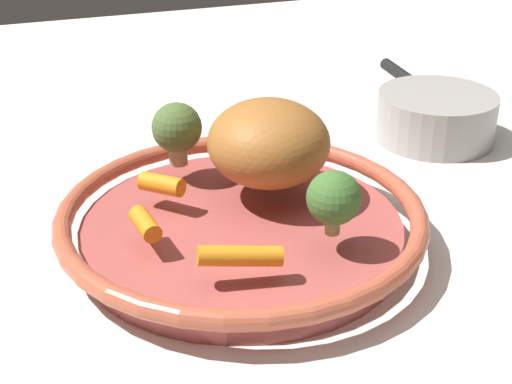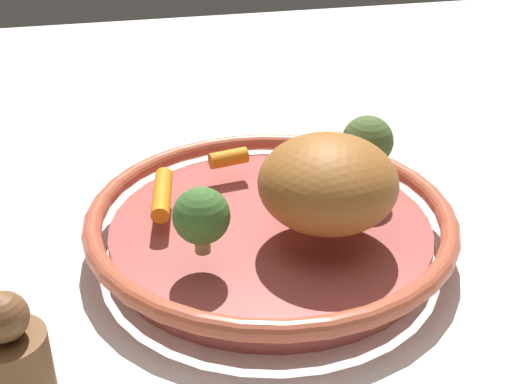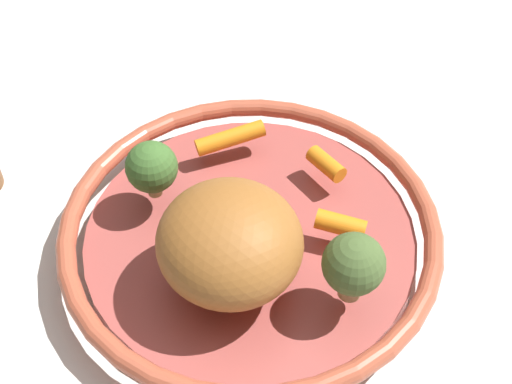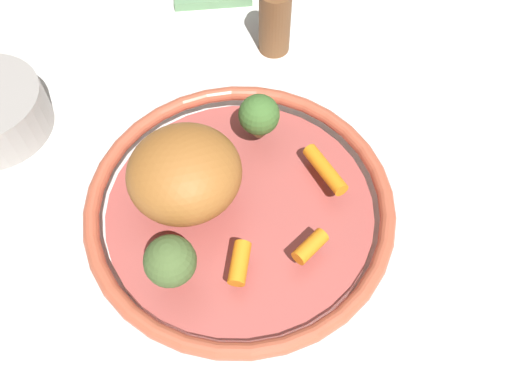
{
  "view_description": "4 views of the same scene",
  "coord_description": "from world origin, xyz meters",
  "px_view_note": "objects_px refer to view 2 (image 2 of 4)",
  "views": [
    {
      "loc": [
        0.19,
        0.6,
        0.39
      ],
      "look_at": [
        -0.01,
        0.01,
        0.06
      ],
      "focal_mm": 53.86,
      "sensor_mm": 36.0,
      "label": 1
    },
    {
      "loc": [
        -0.52,
        0.14,
        0.36
      ],
      "look_at": [
        0.0,
        0.01,
        0.06
      ],
      "focal_mm": 46.53,
      "sensor_mm": 36.0,
      "label": 2
    },
    {
      "loc": [
        -0.21,
        -0.37,
        0.55
      ],
      "look_at": [
        0.02,
        0.02,
        0.05
      ],
      "focal_mm": 51.21,
      "sensor_mm": 36.0,
      "label": 3
    },
    {
      "loc": [
        0.25,
        -0.18,
        0.56
      ],
      "look_at": [
        0.02,
        0.01,
        0.08
      ],
      "focal_mm": 37.53,
      "sensor_mm": 36.0,
      "label": 4
    }
  ],
  "objects_px": {
    "baby_carrot_back": "(162,194)",
    "baby_carrot_left": "(300,163)",
    "serving_bowl": "(270,225)",
    "baby_carrot_center": "(229,158)",
    "roast_chicken_piece": "(328,183)",
    "broccoli_floret_mid": "(367,143)",
    "broccoli_floret_large": "(201,217)"
  },
  "relations": [
    {
      "from": "baby_carrot_back",
      "to": "broccoli_floret_large",
      "type": "bearing_deg",
      "value": -166.2
    },
    {
      "from": "serving_bowl",
      "to": "baby_carrot_center",
      "type": "distance_m",
      "value": 0.1
    },
    {
      "from": "broccoli_floret_large",
      "to": "broccoli_floret_mid",
      "type": "height_order",
      "value": "broccoli_floret_mid"
    },
    {
      "from": "roast_chicken_piece",
      "to": "serving_bowl",
      "type": "bearing_deg",
      "value": 44.08
    },
    {
      "from": "baby_carrot_back",
      "to": "baby_carrot_left",
      "type": "relative_size",
      "value": 1.56
    },
    {
      "from": "roast_chicken_piece",
      "to": "broccoli_floret_mid",
      "type": "xyz_separation_m",
      "value": [
        0.08,
        -0.07,
        -0.0
      ]
    },
    {
      "from": "serving_bowl",
      "to": "baby_carrot_center",
      "type": "height_order",
      "value": "baby_carrot_center"
    },
    {
      "from": "baby_carrot_back",
      "to": "baby_carrot_center",
      "type": "relative_size",
      "value": 1.72
    },
    {
      "from": "serving_bowl",
      "to": "broccoli_floret_mid",
      "type": "xyz_separation_m",
      "value": [
        0.03,
        -0.11,
        0.06
      ]
    },
    {
      "from": "baby_carrot_center",
      "to": "baby_carrot_left",
      "type": "xyz_separation_m",
      "value": [
        -0.03,
        -0.07,
        0.0
      ]
    },
    {
      "from": "baby_carrot_center",
      "to": "baby_carrot_left",
      "type": "bearing_deg",
      "value": -113.76
    },
    {
      "from": "roast_chicken_piece",
      "to": "baby_carrot_center",
      "type": "bearing_deg",
      "value": 23.91
    },
    {
      "from": "baby_carrot_center",
      "to": "broccoli_floret_large",
      "type": "relative_size",
      "value": 0.68
    },
    {
      "from": "broccoli_floret_mid",
      "to": "baby_carrot_back",
      "type": "bearing_deg",
      "value": 90.21
    },
    {
      "from": "baby_carrot_left",
      "to": "broccoli_floret_mid",
      "type": "xyz_separation_m",
      "value": [
        -0.03,
        -0.06,
        0.03
      ]
    },
    {
      "from": "roast_chicken_piece",
      "to": "broccoli_floret_mid",
      "type": "bearing_deg",
      "value": -42.11
    },
    {
      "from": "serving_bowl",
      "to": "baby_carrot_center",
      "type": "xyz_separation_m",
      "value": [
        0.1,
        0.02,
        0.03
      ]
    },
    {
      "from": "serving_bowl",
      "to": "broccoli_floret_mid",
      "type": "bearing_deg",
      "value": -72.76
    },
    {
      "from": "roast_chicken_piece",
      "to": "baby_carrot_back",
      "type": "bearing_deg",
      "value": 61.68
    },
    {
      "from": "serving_bowl",
      "to": "broccoli_floret_mid",
      "type": "height_order",
      "value": "broccoli_floret_mid"
    },
    {
      "from": "serving_bowl",
      "to": "baby_carrot_left",
      "type": "bearing_deg",
      "value": -37.23
    },
    {
      "from": "baby_carrot_back",
      "to": "baby_carrot_left",
      "type": "xyz_separation_m",
      "value": [
        0.03,
        -0.15,
        0.0
      ]
    },
    {
      "from": "roast_chicken_piece",
      "to": "baby_carrot_center",
      "type": "height_order",
      "value": "roast_chicken_piece"
    },
    {
      "from": "baby_carrot_center",
      "to": "broccoli_floret_mid",
      "type": "xyz_separation_m",
      "value": [
        -0.06,
        -0.13,
        0.03
      ]
    },
    {
      "from": "baby_carrot_center",
      "to": "roast_chicken_piece",
      "type": "bearing_deg",
      "value": -156.09
    },
    {
      "from": "serving_bowl",
      "to": "roast_chicken_piece",
      "type": "relative_size",
      "value": 2.84
    },
    {
      "from": "roast_chicken_piece",
      "to": "baby_carrot_left",
      "type": "relative_size",
      "value": 2.76
    },
    {
      "from": "serving_bowl",
      "to": "broccoli_floret_mid",
      "type": "relative_size",
      "value": 5.26
    },
    {
      "from": "baby_carrot_back",
      "to": "baby_carrot_left",
      "type": "bearing_deg",
      "value": -77.78
    },
    {
      "from": "baby_carrot_left",
      "to": "baby_carrot_center",
      "type": "bearing_deg",
      "value": 66.24
    },
    {
      "from": "broccoli_floret_large",
      "to": "baby_carrot_center",
      "type": "bearing_deg",
      "value": -19.48
    },
    {
      "from": "roast_chicken_piece",
      "to": "baby_carrot_center",
      "type": "relative_size",
      "value": 3.06
    }
  ]
}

